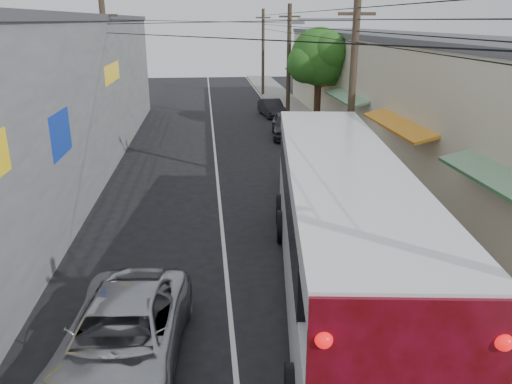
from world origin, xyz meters
TOP-DOWN VIEW (x-y plane):
  - sidewalk at (6.50, 20.00)m, footprint 3.00×80.00m
  - building_right at (10.99, 22.00)m, footprint 7.09×40.00m
  - building_left at (-8.50, 18.00)m, footprint 7.20×36.00m
  - utility_poles at (3.13, 20.33)m, footprint 11.80×45.28m
  - street_tree at (6.87, 26.02)m, footprint 4.40×4.00m
  - coach_bus at (2.90, 5.80)m, footprint 4.31×13.35m
  - jeepney at (-2.33, 3.11)m, footprint 2.86×5.49m
  - parked_suv at (3.80, 13.00)m, footprint 2.96×5.94m
  - parked_car_mid at (4.60, 24.58)m, footprint 2.24×4.64m
  - parked_car_far at (4.60, 31.85)m, footprint 1.88×4.06m
  - pedestrian_near at (6.32, 8.72)m, footprint 0.61×0.47m
  - pedestrian_far at (7.02, 15.68)m, footprint 0.88×0.83m

SIDE VIEW (x-z plane):
  - sidewalk at x=6.50m, z-range 0.00..0.12m
  - parked_car_far at x=4.60m, z-range 0.00..1.29m
  - jeepney at x=-2.33m, z-range 0.00..1.48m
  - parked_car_mid at x=4.60m, z-range 0.00..1.53m
  - parked_suv at x=3.80m, z-range 0.00..1.66m
  - pedestrian_far at x=7.02m, z-range 0.12..1.55m
  - pedestrian_near at x=6.32m, z-range 0.12..1.63m
  - coach_bus at x=2.90m, z-range 0.07..3.85m
  - building_right at x=10.99m, z-range 0.03..6.28m
  - building_left at x=-8.50m, z-range 0.03..7.28m
  - utility_poles at x=3.13m, z-range 0.13..8.13m
  - street_tree at x=6.87m, z-range 1.37..7.97m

